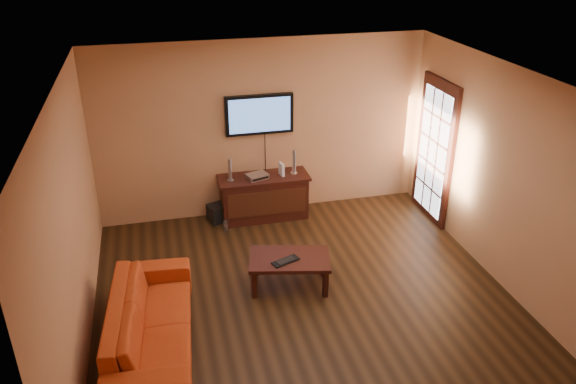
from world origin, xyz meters
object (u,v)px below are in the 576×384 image
object	(u,v)px
television	(259,115)
sofa	(150,315)
speaker_left	(230,171)
bottle	(226,226)
game_console	(282,169)
subwoofer	(218,213)
media_console	(264,197)
av_receiver	(257,176)
coffee_table	(290,261)
keyboard	(286,261)
speaker_right	(294,163)

from	to	relation	value
television	sofa	size ratio (longest dim) A/B	0.48
speaker_left	bottle	xyz separation A→B (m)	(-0.15, -0.29, -0.76)
game_console	subwoofer	bearing A→B (deg)	166.28
television	subwoofer	world-z (taller)	television
media_console	av_receiver	distance (m)	0.39
television	coffee_table	world-z (taller)	television
coffee_table	speaker_left	world-z (taller)	speaker_left
television	coffee_table	size ratio (longest dim) A/B	0.93
television	sofa	world-z (taller)	television
media_console	game_console	xyz separation A→B (m)	(0.28, -0.01, 0.44)
television	speaker_left	xyz separation A→B (m)	(-0.51, -0.24, -0.74)
television	game_console	size ratio (longest dim) A/B	5.13
coffee_table	subwoofer	xyz separation A→B (m)	(-0.66, 1.92, -0.23)
media_console	keyboard	bearing A→B (deg)	-93.90
sofa	subwoofer	world-z (taller)	sofa
av_receiver	speaker_right	bearing A→B (deg)	-12.67
speaker_left	speaker_right	bearing A→B (deg)	1.86
media_console	keyboard	size ratio (longest dim) A/B	3.66
game_console	bottle	distance (m)	1.20
media_console	bottle	xyz separation A→B (m)	(-0.65, -0.31, -0.26)
television	av_receiver	distance (m)	0.92
media_console	television	bearing A→B (deg)	90.00
coffee_table	bottle	bearing A→B (deg)	110.58
av_receiver	keyboard	world-z (taller)	av_receiver
media_console	coffee_table	size ratio (longest dim) A/B	1.25
sofa	keyboard	bearing A→B (deg)	-63.46
television	speaker_left	distance (m)	0.93
av_receiver	keyboard	bearing A→B (deg)	-108.20
sofa	keyboard	distance (m)	1.77
media_console	television	size ratio (longest dim) A/B	1.35
television	keyboard	distance (m)	2.47
coffee_table	av_receiver	world-z (taller)	av_receiver
subwoofer	bottle	bearing A→B (deg)	-98.16
coffee_table	speaker_left	xyz separation A→B (m)	(-0.44, 1.85, 0.49)
bottle	keyboard	world-z (taller)	keyboard
game_console	bottle	xyz separation A→B (m)	(-0.93, -0.30, -0.70)
speaker_right	game_console	xyz separation A→B (m)	(-0.20, -0.02, -0.07)
subwoofer	bottle	xyz separation A→B (m)	(0.07, -0.36, -0.04)
television	sofa	bearing A→B (deg)	-122.02
av_receiver	game_console	bearing A→B (deg)	-13.64
speaker_right	media_console	bearing A→B (deg)	-178.77
game_console	subwoofer	distance (m)	1.19
game_console	keyboard	size ratio (longest dim) A/B	0.53
speaker_left	media_console	bearing A→B (deg)	2.47
speaker_right	sofa	bearing A→B (deg)	-130.63
game_console	speaker_right	bearing A→B (deg)	-3.63
game_console	television	bearing A→B (deg)	129.60
av_receiver	game_console	distance (m)	0.39
subwoofer	television	bearing A→B (deg)	-5.39
bottle	subwoofer	bearing A→B (deg)	100.75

